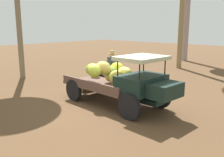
{
  "coord_description": "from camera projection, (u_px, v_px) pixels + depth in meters",
  "views": [
    {
      "loc": [
        5.95,
        -6.27,
        2.79
      ],
      "look_at": [
        -0.05,
        0.18,
        0.92
      ],
      "focal_mm": 40.17,
      "sensor_mm": 36.0,
      "label": 1
    }
  ],
  "objects": [
    {
      "name": "ground_plane",
      "position": [
        110.0,
        104.0,
        9.03
      ],
      "size": [
        60.0,
        60.0,
        0.0
      ],
      "primitive_type": "plane",
      "color": "brown"
    },
    {
      "name": "truck",
      "position": [
        123.0,
        81.0,
        8.63
      ],
      "size": [
        4.53,
        1.99,
        1.85
      ],
      "rotation": [
        0.0,
        0.0,
        -0.05
      ],
      "color": "black",
      "rests_on": "ground"
    },
    {
      "name": "farmer",
      "position": [
        112.0,
        68.0,
        10.78
      ],
      "size": [
        0.54,
        0.5,
        1.75
      ],
      "rotation": [
        0.0,
        0.0,
        -1.86
      ],
      "color": "olive",
      "rests_on": "ground"
    },
    {
      "name": "wooden_crate",
      "position": [
        86.0,
        87.0,
        10.91
      ],
      "size": [
        0.53,
        0.59,
        0.37
      ],
      "primitive_type": "cube",
      "rotation": [
        0.0,
        0.0,
        1.31
      ],
      "color": "olive",
      "rests_on": "ground"
    },
    {
      "name": "loose_banana_bunch",
      "position": [
        135.0,
        87.0,
        10.81
      ],
      "size": [
        0.46,
        0.57,
        0.38
      ],
      "primitive_type": "ellipsoid",
      "rotation": [
        0.0,
        0.04,
        1.54
      ],
      "color": "#A6CD38",
      "rests_on": "ground"
    }
  ]
}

